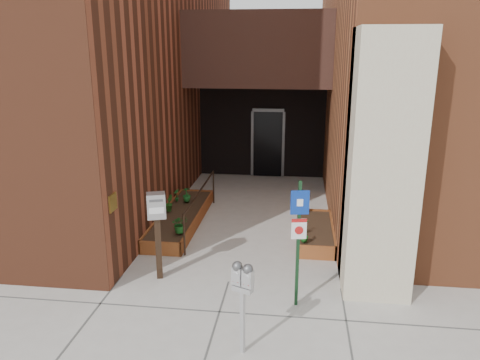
% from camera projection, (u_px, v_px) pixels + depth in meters
% --- Properties ---
extents(ground, '(80.00, 80.00, 0.00)m').
position_uv_depth(ground, '(229.00, 282.00, 8.45)').
color(ground, '#9E9991').
rests_on(ground, ground).
extents(architecture, '(20.00, 14.60, 10.00)m').
position_uv_depth(architecture, '(256.00, 15.00, 13.66)').
color(architecture, brown).
rests_on(architecture, ground).
extents(planter_left, '(0.90, 3.60, 0.30)m').
position_uv_depth(planter_left, '(181.00, 218.00, 11.17)').
color(planter_left, brown).
rests_on(planter_left, ground).
extents(planter_right, '(0.80, 2.20, 0.30)m').
position_uv_depth(planter_right, '(315.00, 233.00, 10.32)').
color(planter_right, brown).
rests_on(planter_right, ground).
extents(handrail, '(0.04, 3.34, 0.90)m').
position_uv_depth(handrail, '(201.00, 195.00, 10.90)').
color(handrail, black).
rests_on(handrail, ground).
extents(parking_meter, '(0.32, 0.22, 1.36)m').
position_uv_depth(parking_meter, '(243.00, 284.00, 6.23)').
color(parking_meter, '#B5B5B8').
rests_on(parking_meter, ground).
extents(sign_post, '(0.29, 0.09, 2.13)m').
position_uv_depth(sign_post, '(299.00, 231.00, 7.34)').
color(sign_post, '#123218').
rests_on(sign_post, ground).
extents(payment_dropbox, '(0.38, 0.33, 1.63)m').
position_uv_depth(payment_dropbox, '(157.00, 218.00, 8.29)').
color(payment_dropbox, black).
rests_on(payment_dropbox, ground).
extents(shrub_left_a, '(0.46, 0.46, 0.39)m').
position_uv_depth(shrub_left_a, '(180.00, 224.00, 9.85)').
color(shrub_left_a, '#175319').
rests_on(shrub_left_a, planter_left).
extents(shrub_left_b, '(0.23, 0.23, 0.39)m').
position_uv_depth(shrub_left_b, '(169.00, 203.00, 11.16)').
color(shrub_left_b, '#1F5418').
rests_on(shrub_left_b, planter_left).
extents(shrub_left_c, '(0.29, 0.29, 0.37)m').
position_uv_depth(shrub_left_c, '(187.00, 194.00, 11.83)').
color(shrub_left_c, '#19591F').
rests_on(shrub_left_c, planter_left).
extents(shrub_left_d, '(0.23, 0.23, 0.32)m').
position_uv_depth(shrub_left_d, '(177.00, 195.00, 11.84)').
color(shrub_left_d, '#1B5F20').
rests_on(shrub_left_d, planter_left).
extents(shrub_right_a, '(0.19, 0.19, 0.30)m').
position_uv_depth(shrub_right_a, '(304.00, 235.00, 9.40)').
color(shrub_right_a, '#1A5C1B').
rests_on(shrub_right_a, planter_right).
extents(shrub_right_b, '(0.20, 0.20, 0.30)m').
position_uv_depth(shrub_right_b, '(305.00, 225.00, 9.91)').
color(shrub_right_b, '#1B6121').
rests_on(shrub_right_b, planter_right).
extents(shrub_right_c, '(0.44, 0.44, 0.35)m').
position_uv_depth(shrub_right_c, '(304.00, 204.00, 11.11)').
color(shrub_right_c, '#2C5F1B').
rests_on(shrub_right_c, planter_right).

